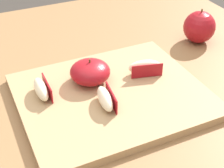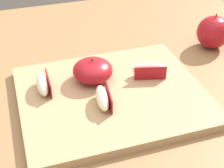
# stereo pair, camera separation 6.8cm
# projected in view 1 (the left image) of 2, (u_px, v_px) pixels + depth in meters

# --- Properties ---
(dining_table) EXTENTS (1.13, 1.00, 0.78)m
(dining_table) POSITION_uv_depth(u_px,v_px,m) (85.00, 135.00, 0.77)
(dining_table) COLOR brown
(dining_table) RESTS_ON ground_plane
(cutting_board) EXTENTS (0.37, 0.31, 0.02)m
(cutting_board) POSITION_uv_depth(u_px,v_px,m) (112.00, 96.00, 0.69)
(cutting_board) COLOR #A37F56
(cutting_board) RESTS_ON dining_table
(apple_half_skin_up) EXTENTS (0.08, 0.08, 0.05)m
(apple_half_skin_up) POSITION_uv_depth(u_px,v_px,m) (90.00, 72.00, 0.71)
(apple_half_skin_up) COLOR maroon
(apple_half_skin_up) RESTS_ON cutting_board
(apple_wedge_back) EXTENTS (0.03, 0.07, 0.03)m
(apple_wedge_back) POSITION_uv_depth(u_px,v_px,m) (106.00, 99.00, 0.65)
(apple_wedge_back) COLOR beige
(apple_wedge_back) RESTS_ON cutting_board
(apple_wedge_middle) EXTENTS (0.07, 0.04, 0.03)m
(apple_wedge_middle) POSITION_uv_depth(u_px,v_px,m) (146.00, 68.00, 0.73)
(apple_wedge_middle) COLOR beige
(apple_wedge_middle) RESTS_ON cutting_board
(apple_wedge_near_knife) EXTENTS (0.03, 0.07, 0.03)m
(apple_wedge_near_knife) POSITION_uv_depth(u_px,v_px,m) (42.00, 89.00, 0.67)
(apple_wedge_near_knife) COLOR beige
(apple_wedge_near_knife) RESTS_ON cutting_board
(whole_apple_red_delicious) EXTENTS (0.08, 0.08, 0.09)m
(whole_apple_red_delicious) POSITION_uv_depth(u_px,v_px,m) (199.00, 27.00, 0.88)
(whole_apple_red_delicious) COLOR maroon
(whole_apple_red_delicious) RESTS_ON dining_table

